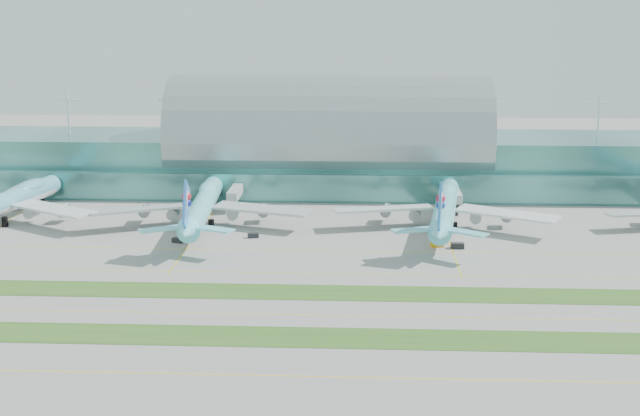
# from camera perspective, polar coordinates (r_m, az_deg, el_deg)

# --- Properties ---
(ground) EXTENTS (700.00, 700.00, 0.00)m
(ground) POSITION_cam_1_polar(r_m,az_deg,el_deg) (215.76, -0.72, -5.60)
(ground) COLOR gray
(ground) RESTS_ON ground
(terminal) EXTENTS (340.00, 69.10, 36.00)m
(terminal) POSITION_cam_1_polar(r_m,az_deg,el_deg) (337.63, 0.61, 3.66)
(terminal) COLOR #3D7A75
(terminal) RESTS_ON ground
(grass_strip_near) EXTENTS (420.00, 12.00, 0.08)m
(grass_strip_near) POSITION_cam_1_polar(r_m,az_deg,el_deg) (189.46, -1.24, -8.27)
(grass_strip_near) COLOR #2D591E
(grass_strip_near) RESTS_ON ground
(grass_strip_far) EXTENTS (420.00, 12.00, 0.08)m
(grass_strip_far) POSITION_cam_1_polar(r_m,az_deg,el_deg) (217.64, -0.68, -5.42)
(grass_strip_far) COLOR #2D591E
(grass_strip_far) RESTS_ON ground
(taxiline_a) EXTENTS (420.00, 0.35, 0.01)m
(taxiline_a) POSITION_cam_1_polar(r_m,az_deg,el_deg) (171.03, -1.71, -10.70)
(taxiline_a) COLOR yellow
(taxiline_a) RESTS_ON ground
(taxiline_b) EXTENTS (420.00, 0.35, 0.01)m
(taxiline_b) POSITION_cam_1_polar(r_m,az_deg,el_deg) (202.56, -0.96, -6.85)
(taxiline_b) COLOR yellow
(taxiline_b) RESTS_ON ground
(taxiline_c) EXTENTS (420.00, 0.35, 0.01)m
(taxiline_c) POSITION_cam_1_polar(r_m,az_deg,el_deg) (232.87, -0.45, -4.19)
(taxiline_c) COLOR yellow
(taxiline_c) RESTS_ON ground
(taxiline_d) EXTENTS (420.00, 0.35, 0.01)m
(taxiline_d) POSITION_cam_1_polar(r_m,az_deg,el_deg) (253.95, -0.17, -2.73)
(taxiline_d) COLOR yellow
(taxiline_d) RESTS_ON ground
(airliner_a) EXTENTS (69.25, 79.37, 21.91)m
(airliner_a) POSITION_cam_1_polar(r_m,az_deg,el_deg) (302.04, -19.66, 0.35)
(airliner_a) COLOR #5AB0C7
(airliner_a) RESTS_ON ground
(airliner_b) EXTENTS (70.23, 79.84, 21.97)m
(airliner_b) POSITION_cam_1_polar(r_m,az_deg,el_deg) (282.79, -7.54, 0.19)
(airliner_b) COLOR #6EE7F4
(airliner_b) RESTS_ON ground
(airliner_c) EXTENTS (69.56, 79.55, 21.91)m
(airliner_c) POSITION_cam_1_polar(r_m,az_deg,el_deg) (280.18, 8.01, 0.05)
(airliner_c) COLOR #68D6E5
(airliner_c) RESTS_ON ground
(gse_c) EXTENTS (3.74, 2.77, 1.40)m
(gse_c) POSITION_cam_1_polar(r_m,az_deg,el_deg) (265.48, -9.07, -2.05)
(gse_c) COLOR black
(gse_c) RESTS_ON ground
(gse_d) EXTENTS (3.52, 1.97, 1.47)m
(gse_d) POSITION_cam_1_polar(r_m,az_deg,el_deg) (268.24, -4.30, -1.76)
(gse_d) COLOR black
(gse_d) RESTS_ON ground
(gse_e) EXTENTS (3.89, 2.55, 1.35)m
(gse_e) POSITION_cam_1_polar(r_m,az_deg,el_deg) (259.72, 7.49, -2.34)
(gse_e) COLOR #E3A10D
(gse_e) RESTS_ON ground
(gse_f) EXTENTS (3.99, 2.19, 1.60)m
(gse_f) POSITION_cam_1_polar(r_m,az_deg,el_deg) (258.96, 8.79, -2.40)
(gse_f) COLOR black
(gse_f) RESTS_ON ground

